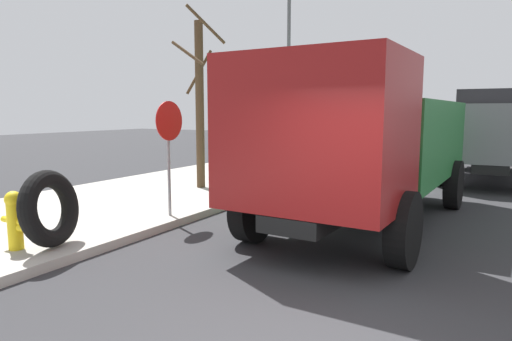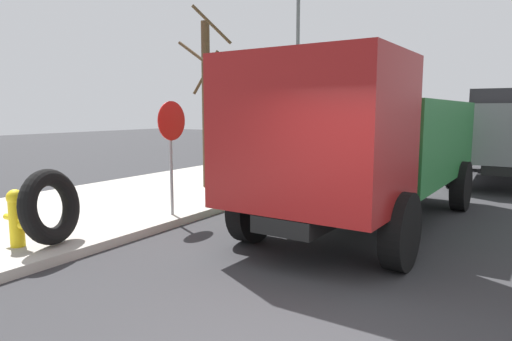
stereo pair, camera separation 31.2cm
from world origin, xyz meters
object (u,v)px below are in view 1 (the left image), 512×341
(bare_tree, at_px, (200,101))
(fire_hydrant, at_px, (15,218))
(stop_sign, at_px, (169,137))
(street_light_pole, at_px, (288,76))
(loose_tire, at_px, (50,208))
(dump_truck_gray, at_px, (493,129))
(dump_truck_green, at_px, (367,142))

(bare_tree, bearing_deg, fire_hydrant, -171.38)
(fire_hydrant, height_order, stop_sign, stop_sign)
(fire_hydrant, distance_m, street_light_pole, 10.46)
(loose_tire, height_order, stop_sign, stop_sign)
(dump_truck_gray, relative_size, street_light_pole, 1.09)
(stop_sign, height_order, street_light_pole, street_light_pole)
(loose_tire, bearing_deg, street_light_pole, 3.79)
(dump_truck_green, relative_size, street_light_pole, 1.10)
(fire_hydrant, bearing_deg, bare_tree, 8.62)
(stop_sign, relative_size, street_light_pole, 0.35)
(stop_sign, distance_m, street_light_pole, 7.48)
(loose_tire, distance_m, dump_truck_gray, 13.68)
(loose_tire, relative_size, bare_tree, 0.25)
(fire_hydrant, height_order, loose_tire, loose_tire)
(street_light_pole, bearing_deg, bare_tree, 171.95)
(stop_sign, relative_size, dump_truck_gray, 0.32)
(loose_tire, relative_size, stop_sign, 0.52)
(dump_truck_gray, xyz_separation_m, bare_tree, (-6.98, 6.76, 0.87))
(fire_hydrant, height_order, dump_truck_gray, dump_truck_gray)
(street_light_pole, bearing_deg, loose_tire, -176.21)
(dump_truck_gray, bearing_deg, dump_truck_green, 166.90)
(stop_sign, xyz_separation_m, dump_truck_green, (1.74, -3.38, -0.10))
(bare_tree, height_order, street_light_pole, street_light_pole)
(dump_truck_green, height_order, dump_truck_gray, same)
(dump_truck_green, distance_m, bare_tree, 5.08)
(dump_truck_green, relative_size, dump_truck_gray, 1.01)
(stop_sign, xyz_separation_m, dump_truck_gray, (9.98, -5.30, -0.10))
(loose_tire, bearing_deg, dump_truck_green, -40.16)
(dump_truck_gray, bearing_deg, street_light_pole, 113.98)
(dump_truck_green, bearing_deg, stop_sign, 117.25)
(dump_truck_green, bearing_deg, loose_tire, 139.84)
(street_light_pole, bearing_deg, fire_hydrant, -178.38)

